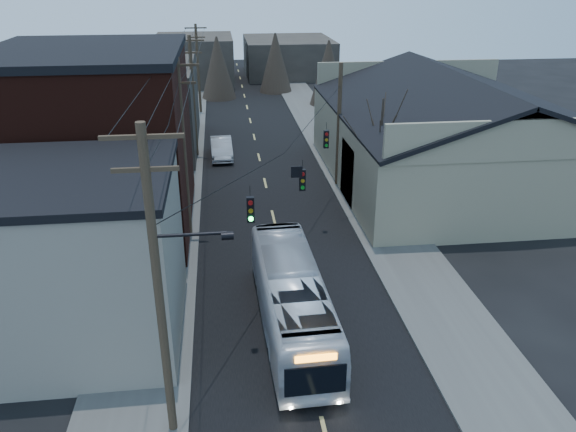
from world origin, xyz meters
name	(u,v)px	position (x,y,z in m)	size (l,w,h in m)	color
road_surface	(261,165)	(0.00, 30.00, 0.01)	(9.00, 110.00, 0.02)	black
sidewalk_left	(177,168)	(-6.50, 30.00, 0.06)	(4.00, 110.00, 0.12)	#474744
sidewalk_right	(343,161)	(6.50, 30.00, 0.06)	(4.00, 110.00, 0.12)	#474744
building_clapboard	(74,260)	(-9.00, 9.00, 3.50)	(8.00, 8.00, 7.00)	slate
building_brick	(96,145)	(-10.00, 20.00, 5.00)	(10.00, 12.00, 10.00)	black
building_left_far	(141,107)	(-9.50, 36.00, 3.50)	(9.00, 14.00, 7.00)	#2E2925
warehouse	(449,145)	(13.00, 25.00, 2.70)	(16.16, 20.60, 7.73)	gray
building_far_left	(195,60)	(-6.00, 65.00, 3.00)	(10.00, 12.00, 6.00)	#2E2925
building_far_right	(288,57)	(7.00, 70.00, 2.50)	(12.00, 14.00, 5.00)	#2E2925
bare_tree	(379,158)	(6.50, 20.00, 3.60)	(0.40, 0.40, 7.20)	black
utility_lines	(218,123)	(-3.11, 24.14, 4.95)	(11.24, 45.28, 10.50)	#382B1E
bus	(292,299)	(-0.34, 8.27, 1.46)	(2.45, 10.45, 2.91)	silver
parked_car	(221,148)	(-3.00, 32.36, 0.79)	(1.67, 4.78, 1.58)	#A8AAB0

